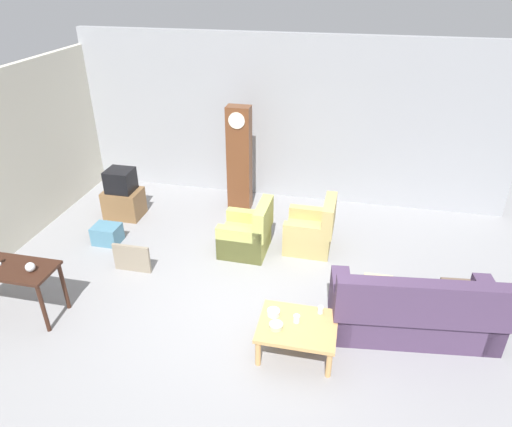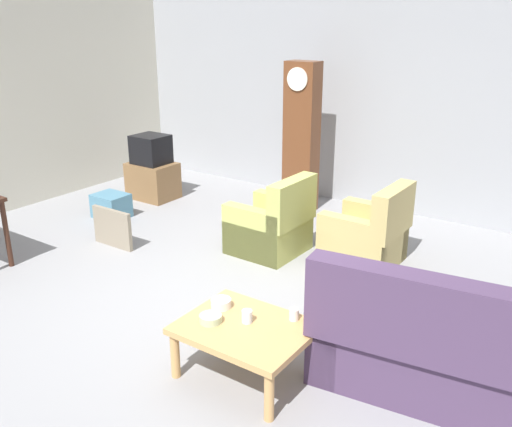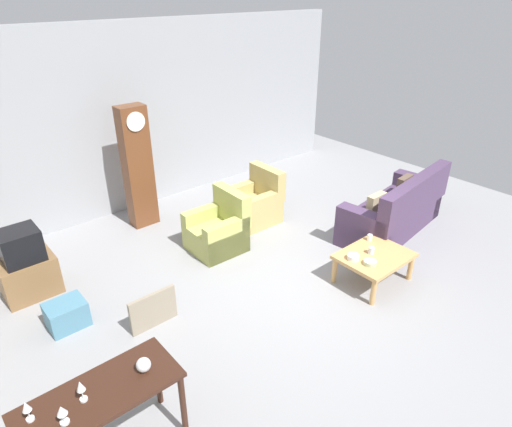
{
  "view_description": "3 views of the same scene",
  "coord_description": "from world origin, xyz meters",
  "px_view_note": "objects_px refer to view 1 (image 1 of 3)",
  "views": [
    {
      "loc": [
        1.21,
        -5.0,
        4.33
      ],
      "look_at": [
        -0.11,
        1.07,
        0.89
      ],
      "focal_mm": 32.25,
      "sensor_mm": 36.0,
      "label": 1
    },
    {
      "loc": [
        2.91,
        -3.65,
        2.6
      ],
      "look_at": [
        -0.22,
        0.87,
        0.63
      ],
      "focal_mm": 38.8,
      "sensor_mm": 36.0,
      "label": 2
    },
    {
      "loc": [
        -3.7,
        -3.55,
        3.7
      ],
      "look_at": [
        -0.19,
        0.58,
        0.86
      ],
      "focal_mm": 30.98,
      "sensor_mm": 36.0,
      "label": 3
    }
  ],
  "objects_px": {
    "grandfather_clock": "(239,159)",
    "tv_stand_cabinet": "(124,203)",
    "coffee_table_wood": "(297,328)",
    "tv_crt": "(120,180)",
    "bowl_white_stacked": "(273,312)",
    "armchair_olive_far": "(311,232)",
    "framed_picture_leaning": "(132,258)",
    "couch_floral": "(413,312)",
    "bowl_shallow_green": "(276,326)",
    "armchair_olive_near": "(247,235)",
    "cup_blue_rimmed": "(297,319)",
    "storage_box_blue": "(107,234)",
    "console_table_dark": "(9,273)",
    "cup_white_porcelain": "(320,310)",
    "glass_dome_cloche": "(30,267)"
  },
  "relations": [
    {
      "from": "armchair_olive_far",
      "to": "framed_picture_leaning",
      "type": "relative_size",
      "value": 1.53
    },
    {
      "from": "armchair_olive_far",
      "to": "bowl_white_stacked",
      "type": "distance_m",
      "value": 2.32
    },
    {
      "from": "armchair_olive_far",
      "to": "grandfather_clock",
      "type": "relative_size",
      "value": 0.45
    },
    {
      "from": "cup_white_porcelain",
      "to": "tv_stand_cabinet",
      "type": "bearing_deg",
      "value": 147.73
    },
    {
      "from": "cup_blue_rimmed",
      "to": "bowl_white_stacked",
      "type": "relative_size",
      "value": 0.61
    },
    {
      "from": "tv_stand_cabinet",
      "to": "bowl_shallow_green",
      "type": "distance_m",
      "value": 4.49
    },
    {
      "from": "coffee_table_wood",
      "to": "tv_crt",
      "type": "xyz_separation_m",
      "value": [
        -3.7,
        2.77,
        0.38
      ]
    },
    {
      "from": "framed_picture_leaning",
      "to": "cup_blue_rimmed",
      "type": "distance_m",
      "value": 2.96
    },
    {
      "from": "couch_floral",
      "to": "cup_white_porcelain",
      "type": "xyz_separation_m",
      "value": [
        -1.17,
        -0.35,
        0.12
      ]
    },
    {
      "from": "grandfather_clock",
      "to": "tv_stand_cabinet",
      "type": "bearing_deg",
      "value": -158.81
    },
    {
      "from": "armchair_olive_near",
      "to": "cup_blue_rimmed",
      "type": "distance_m",
      "value": 2.32
    },
    {
      "from": "storage_box_blue",
      "to": "console_table_dark",
      "type": "bearing_deg",
      "value": -99.07
    },
    {
      "from": "couch_floral",
      "to": "cup_blue_rimmed",
      "type": "bearing_deg",
      "value": -158.09
    },
    {
      "from": "storage_box_blue",
      "to": "cup_white_porcelain",
      "type": "bearing_deg",
      "value": -22.12
    },
    {
      "from": "tv_stand_cabinet",
      "to": "tv_crt",
      "type": "distance_m",
      "value": 0.48
    },
    {
      "from": "armchair_olive_far",
      "to": "framed_picture_leaning",
      "type": "bearing_deg",
      "value": -154.6
    },
    {
      "from": "tv_crt",
      "to": "framed_picture_leaning",
      "type": "xyz_separation_m",
      "value": [
        0.94,
        -1.63,
        -0.52
      ]
    },
    {
      "from": "armchair_olive_far",
      "to": "cup_blue_rimmed",
      "type": "bearing_deg",
      "value": -88.37
    },
    {
      "from": "cup_white_porcelain",
      "to": "tv_crt",
      "type": "bearing_deg",
      "value": 147.73
    },
    {
      "from": "armchair_olive_far",
      "to": "coffee_table_wood",
      "type": "distance_m",
      "value": 2.42
    },
    {
      "from": "coffee_table_wood",
      "to": "console_table_dark",
      "type": "xyz_separation_m",
      "value": [
        -3.87,
        -0.11,
        0.31
      ]
    },
    {
      "from": "grandfather_clock",
      "to": "cup_white_porcelain",
      "type": "height_order",
      "value": "grandfather_clock"
    },
    {
      "from": "coffee_table_wood",
      "to": "tv_crt",
      "type": "distance_m",
      "value": 4.64
    },
    {
      "from": "coffee_table_wood",
      "to": "glass_dome_cloche",
      "type": "relative_size",
      "value": 7.6
    },
    {
      "from": "bowl_shallow_green",
      "to": "couch_floral",
      "type": "bearing_deg",
      "value": 23.68
    },
    {
      "from": "glass_dome_cloche",
      "to": "cup_white_porcelain",
      "type": "height_order",
      "value": "glass_dome_cloche"
    },
    {
      "from": "bowl_white_stacked",
      "to": "grandfather_clock",
      "type": "bearing_deg",
      "value": 110.58
    },
    {
      "from": "console_table_dark",
      "to": "tv_stand_cabinet",
      "type": "bearing_deg",
      "value": 86.57
    },
    {
      "from": "tv_crt",
      "to": "bowl_white_stacked",
      "type": "xyz_separation_m",
      "value": [
        3.38,
        -2.66,
        -0.28
      ]
    },
    {
      "from": "couch_floral",
      "to": "framed_picture_leaning",
      "type": "height_order",
      "value": "couch_floral"
    },
    {
      "from": "cup_blue_rimmed",
      "to": "bowl_white_stacked",
      "type": "height_order",
      "value": "cup_blue_rimmed"
    },
    {
      "from": "armchair_olive_near",
      "to": "console_table_dark",
      "type": "distance_m",
      "value": 3.54
    },
    {
      "from": "console_table_dark",
      "to": "glass_dome_cloche",
      "type": "relative_size",
      "value": 10.3
    },
    {
      "from": "grandfather_clock",
      "to": "framed_picture_leaning",
      "type": "bearing_deg",
      "value": -115.16
    },
    {
      "from": "armchair_olive_near",
      "to": "cup_white_porcelain",
      "type": "relative_size",
      "value": 10.12
    },
    {
      "from": "glass_dome_cloche",
      "to": "bowl_shallow_green",
      "type": "distance_m",
      "value": 3.26
    },
    {
      "from": "armchair_olive_near",
      "to": "cup_white_porcelain",
      "type": "bearing_deg",
      "value": -52.75
    },
    {
      "from": "armchair_olive_near",
      "to": "storage_box_blue",
      "type": "bearing_deg",
      "value": -174.11
    },
    {
      "from": "bowl_white_stacked",
      "to": "couch_floral",
      "type": "bearing_deg",
      "value": 16.41
    },
    {
      "from": "armchair_olive_far",
      "to": "storage_box_blue",
      "type": "bearing_deg",
      "value": -170.4
    },
    {
      "from": "tv_stand_cabinet",
      "to": "storage_box_blue",
      "type": "height_order",
      "value": "tv_stand_cabinet"
    },
    {
      "from": "tv_crt",
      "to": "storage_box_blue",
      "type": "distance_m",
      "value": 1.12
    },
    {
      "from": "tv_crt",
      "to": "tv_stand_cabinet",
      "type": "bearing_deg",
      "value": 0.0
    },
    {
      "from": "armchair_olive_far",
      "to": "tv_crt",
      "type": "relative_size",
      "value": 1.92
    },
    {
      "from": "armchair_olive_far",
      "to": "tv_stand_cabinet",
      "type": "xyz_separation_m",
      "value": [
        -3.61,
        0.36,
        -0.04
      ]
    },
    {
      "from": "couch_floral",
      "to": "bowl_white_stacked",
      "type": "relative_size",
      "value": 13.62
    },
    {
      "from": "framed_picture_leaning",
      "to": "bowl_shallow_green",
      "type": "bearing_deg",
      "value": -26.44
    },
    {
      "from": "armchair_olive_far",
      "to": "glass_dome_cloche",
      "type": "xyz_separation_m",
      "value": [
        -3.39,
        -2.55,
        0.54
      ]
    },
    {
      "from": "bowl_white_stacked",
      "to": "bowl_shallow_green",
      "type": "height_order",
      "value": "bowl_white_stacked"
    },
    {
      "from": "tv_crt",
      "to": "framed_picture_leaning",
      "type": "relative_size",
      "value": 0.8
    }
  ]
}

